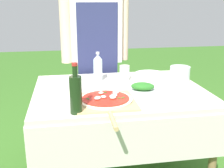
% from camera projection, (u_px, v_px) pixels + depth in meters
% --- Properties ---
extents(prep_table, '(1.20, 0.94, 0.75)m').
position_uv_depth(prep_table, '(119.00, 101.00, 2.01)').
color(prep_table, beige).
rests_on(prep_table, ground).
extents(person_cook, '(0.61, 0.24, 1.63)m').
position_uv_depth(person_cook, '(95.00, 45.00, 2.50)').
color(person_cook, '#4C4C51').
rests_on(person_cook, ground).
extents(pizza_on_peel, '(0.36, 0.58, 0.05)m').
position_uv_depth(pizza_on_peel, '(106.00, 101.00, 1.71)').
color(pizza_on_peel, tan).
rests_on(pizza_on_peel, prep_table).
extents(oil_bottle, '(0.07, 0.07, 0.29)m').
position_uv_depth(oil_bottle, '(76.00, 94.00, 1.53)').
color(oil_bottle, black).
rests_on(oil_bottle, prep_table).
extents(water_bottle, '(0.07, 0.07, 0.23)m').
position_uv_depth(water_bottle, '(98.00, 67.00, 2.16)').
color(water_bottle, silver).
rests_on(water_bottle, prep_table).
extents(herb_container, '(0.22, 0.18, 0.06)m').
position_uv_depth(herb_container, '(143.00, 87.00, 1.94)').
color(herb_container, silver).
rests_on(herb_container, prep_table).
extents(mixing_tub, '(0.15, 0.15, 0.12)m').
position_uv_depth(mixing_tub, '(180.00, 74.00, 2.14)').
color(mixing_tub, silver).
rests_on(mixing_tub, prep_table).
extents(plate_stack, '(0.25, 0.25, 0.02)m').
position_uv_depth(plate_stack, '(150.00, 75.00, 2.31)').
color(plate_stack, white).
rests_on(plate_stack, prep_table).
extents(sauce_jar, '(0.08, 0.08, 0.12)m').
position_uv_depth(sauce_jar, '(124.00, 74.00, 2.19)').
color(sauce_jar, silver).
rests_on(sauce_jar, prep_table).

